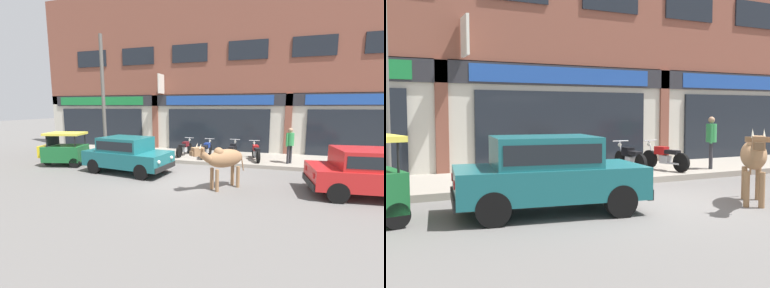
# 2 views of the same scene
# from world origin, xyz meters

# --- Properties ---
(ground_plane) EXTENTS (90.00, 90.00, 0.00)m
(ground_plane) POSITION_xyz_m (0.00, 0.00, 0.00)
(ground_plane) COLOR #605E5B
(sidewalk) EXTENTS (19.00, 3.23, 0.17)m
(sidewalk) POSITION_xyz_m (0.00, 3.81, 0.08)
(sidewalk) COLOR gray
(sidewalk) RESTS_ON ground
(shop_building) EXTENTS (23.00, 1.40, 9.49)m
(shop_building) POSITION_xyz_m (-0.00, 5.69, 4.53)
(shop_building) COLOR brown
(shop_building) RESTS_ON ground
(cow) EXTENTS (1.63, 1.72, 1.61)m
(cow) POSITION_xyz_m (1.40, -0.96, 1.01)
(cow) COLOR #936B47
(cow) RESTS_ON ground
(car_0) EXTENTS (3.70, 1.86, 1.46)m
(car_0) POSITION_xyz_m (5.77, -0.53, 0.81)
(car_0) COLOR black
(car_0) RESTS_ON ground
(car_1) EXTENTS (3.76, 2.08, 1.46)m
(car_1) POSITION_xyz_m (-2.74, 0.11, 0.81)
(car_1) COLOR black
(car_1) RESTS_ON ground
(auto_rickshaw) EXTENTS (2.13, 1.53, 1.52)m
(auto_rickshaw) POSITION_xyz_m (-6.23, 0.45, 0.66)
(auto_rickshaw) COLOR black
(auto_rickshaw) RESTS_ON ground
(motorcycle_0) EXTENTS (0.56, 1.81, 0.88)m
(motorcycle_0) POSITION_xyz_m (-1.34, 3.46, 0.55)
(motorcycle_0) COLOR black
(motorcycle_0) RESTS_ON sidewalk
(motorcycle_1) EXTENTS (0.52, 1.81, 0.88)m
(motorcycle_1) POSITION_xyz_m (-0.14, 3.34, 0.55)
(motorcycle_1) COLOR black
(motorcycle_1) RESTS_ON sidewalk
(motorcycle_2) EXTENTS (0.52, 1.81, 0.88)m
(motorcycle_2) POSITION_xyz_m (1.17, 3.43, 0.55)
(motorcycle_2) COLOR black
(motorcycle_2) RESTS_ON sidewalk
(motorcycle_3) EXTENTS (0.61, 1.79, 0.88)m
(motorcycle_3) POSITION_xyz_m (2.30, 3.27, 0.55)
(motorcycle_3) COLOR black
(motorcycle_3) RESTS_ON sidewalk
(pedestrian) EXTENTS (0.37, 0.38, 1.60)m
(pedestrian) POSITION_xyz_m (3.76, 2.91, 1.15)
(pedestrian) COLOR #2D2D33
(pedestrian) RESTS_ON sidewalk
(utility_pole) EXTENTS (0.18, 0.18, 6.12)m
(utility_pole) POSITION_xyz_m (-5.42, 2.50, 3.23)
(utility_pole) COLOR #595651
(utility_pole) RESTS_ON sidewalk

